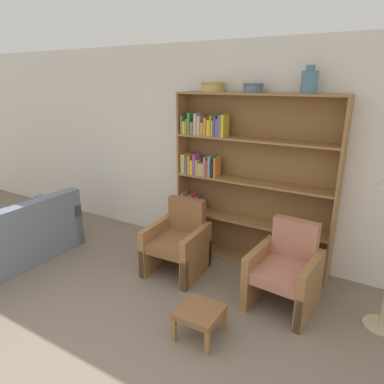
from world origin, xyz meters
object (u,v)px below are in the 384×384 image
(couch, at_px, (11,240))
(footstool, at_px, (200,314))
(armchair_cushioned, at_px, (285,271))
(armchair_leather, at_px, (178,242))
(bowl_brass, at_px, (213,86))
(bowl_olive, at_px, (253,87))
(vase_tall, at_px, (309,81))
(bookshelf, at_px, (240,179))

(couch, relative_size, footstool, 4.43)
(armchair_cushioned, bearing_deg, armchair_leather, 4.72)
(footstool, bearing_deg, bowl_brass, 114.54)
(bowl_olive, relative_size, vase_tall, 0.86)
(bookshelf, height_order, bowl_olive, bowl_olive)
(armchair_leather, distance_m, footstool, 1.21)
(bowl_brass, xyz_separation_m, armchair_leather, (-0.09, -0.67, -1.82))
(bookshelf, relative_size, couch, 1.26)
(bowl_brass, height_order, vase_tall, vase_tall)
(bowl_olive, height_order, vase_tall, vase_tall)
(bowl_olive, height_order, armchair_leather, bowl_olive)
(couch, bearing_deg, armchair_cushioned, -74.22)
(bookshelf, relative_size, vase_tall, 7.48)
(vase_tall, bearing_deg, bowl_brass, 180.00)
(bookshelf, relative_size, armchair_leather, 2.43)
(couch, distance_m, armchair_cushioned, 3.46)
(bookshelf, distance_m, bowl_brass, 1.19)
(bookshelf, distance_m, armchair_leather, 1.10)
(bookshelf, xyz_separation_m, footstool, (0.32, -1.58, -0.85))
(bowl_brass, xyz_separation_m, couch, (-2.10, -1.58, -1.92))
(vase_tall, xyz_separation_m, armchair_leather, (-1.23, -0.67, -1.88))
(bookshelf, height_order, vase_tall, vase_tall)
(vase_tall, bearing_deg, bookshelf, 178.20)
(bowl_brass, height_order, couch, bowl_brass)
(bowl_olive, bearing_deg, couch, -148.93)
(armchair_cushioned, bearing_deg, bookshelf, -34.82)
(bookshelf, distance_m, bowl_olive, 1.13)
(armchair_leather, bearing_deg, bookshelf, -127.70)
(couch, bearing_deg, bowl_olive, -58.39)
(couch, height_order, footstool, couch)
(bowl_olive, bearing_deg, bowl_brass, -180.00)
(couch, distance_m, footstool, 2.82)
(vase_tall, relative_size, armchair_cushioned, 0.32)
(bowl_brass, relative_size, armchair_cushioned, 0.33)
(bookshelf, distance_m, armchair_cushioned, 1.29)
(armchair_cushioned, bearing_deg, bowl_brass, -23.72)
(bookshelf, bearing_deg, armchair_cushioned, -39.55)
(bookshelf, height_order, armchair_cushioned, bookshelf)
(armchair_leather, distance_m, armchair_cushioned, 1.33)
(bowl_brass, bearing_deg, armchair_leather, -97.91)
(couch, distance_m, armchair_leather, 2.21)
(bowl_brass, height_order, armchair_cushioned, bowl_brass)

